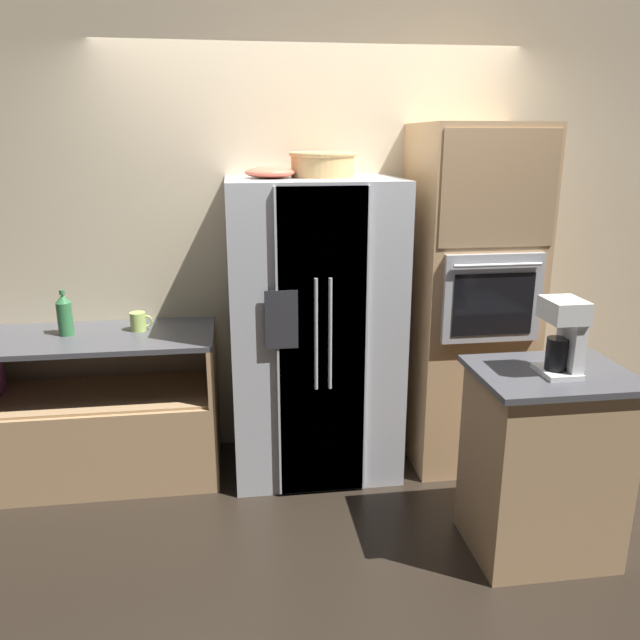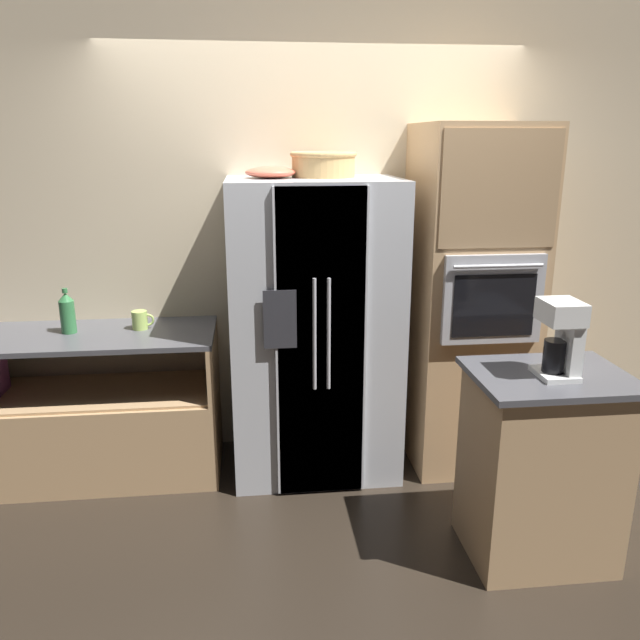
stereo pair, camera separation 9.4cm
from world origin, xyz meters
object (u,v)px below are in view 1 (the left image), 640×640
(wall_oven, at_px, (468,299))
(mug, at_px, (139,321))
(refrigerator, at_px, (314,330))
(bottle_tall, at_px, (65,315))
(wicker_basket, at_px, (322,163))
(fruit_bowl, at_px, (270,172))
(coffee_maker, at_px, (565,333))

(wall_oven, xyz_separation_m, mug, (-1.96, 0.10, -0.09))
(refrigerator, bearing_deg, bottle_tall, 176.64)
(refrigerator, height_order, wicker_basket, wicker_basket)
(fruit_bowl, relative_size, bottle_tall, 1.06)
(wall_oven, relative_size, mug, 15.94)
(refrigerator, xyz_separation_m, mug, (-1.02, 0.11, 0.06))
(wall_oven, xyz_separation_m, wicker_basket, (-0.88, 0.08, 0.80))
(refrigerator, bearing_deg, wall_oven, 0.76)
(bottle_tall, bearing_deg, wicker_basket, 0.25)
(wicker_basket, xyz_separation_m, bottle_tall, (-1.48, -0.01, -0.82))
(fruit_bowl, distance_m, mug, 1.15)
(wicker_basket, distance_m, coffee_maker, 1.61)
(wicker_basket, bearing_deg, mug, 178.91)
(refrigerator, relative_size, wall_oven, 0.86)
(wicker_basket, relative_size, coffee_maker, 1.07)
(mug, bearing_deg, wall_oven, -2.85)
(refrigerator, distance_m, coffee_maker, 1.45)
(wicker_basket, xyz_separation_m, mug, (-1.08, 0.02, -0.89))
(wicker_basket, xyz_separation_m, fruit_bowl, (-0.30, -0.05, -0.04))
(fruit_bowl, bearing_deg, coffee_maker, -40.51)
(coffee_maker, bearing_deg, mug, 150.73)
(wicker_basket, relative_size, bottle_tall, 1.43)
(bottle_tall, xyz_separation_m, coffee_maker, (2.41, -1.10, 0.13))
(wall_oven, height_order, mug, wall_oven)
(wicker_basket, height_order, bottle_tall, wicker_basket)
(refrigerator, height_order, bottle_tall, refrigerator)
(refrigerator, xyz_separation_m, wicker_basket, (0.06, 0.09, 0.95))
(fruit_bowl, xyz_separation_m, bottle_tall, (-1.18, 0.05, -0.78))
(wall_oven, distance_m, coffee_maker, 1.04)
(refrigerator, bearing_deg, wicker_basket, 55.29)
(wicker_basket, relative_size, fruit_bowl, 1.34)
(wicker_basket, height_order, fruit_bowl, wicker_basket)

